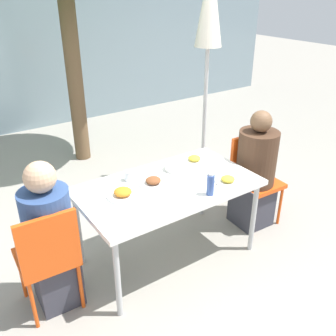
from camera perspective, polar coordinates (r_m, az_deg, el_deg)
ground_plane at (r=3.44m, az=0.00°, el=-13.06°), size 24.00×24.00×0.00m
building_facade at (r=6.38m, az=-21.78°, el=18.62°), size 10.00×0.20×3.00m
dining_table at (r=3.06m, az=0.00°, el=-3.44°), size 1.45×0.82×0.72m
chair_left at (r=2.77m, az=-17.83°, el=-12.37°), size 0.42×0.42×0.87m
person_left at (r=2.82m, az=-17.41°, el=-10.56°), size 0.34×0.34×1.17m
chair_right at (r=3.76m, az=12.78°, el=-0.69°), size 0.42×0.42×0.87m
person_right at (r=3.66m, az=13.12°, el=-0.89°), size 0.37×0.37×1.18m
closed_umbrella at (r=4.19m, az=6.27°, el=21.50°), size 0.36×0.36×2.47m
plate_0 at (r=2.88m, az=-6.90°, el=-3.89°), size 0.25×0.25×0.07m
plate_1 at (r=3.02m, az=-2.27°, el=-2.14°), size 0.23×0.23×0.06m
plate_2 at (r=3.09m, az=9.10°, el=-1.89°), size 0.20×0.20×0.06m
plate_3 at (r=3.41m, az=4.03°, el=1.28°), size 0.20×0.20×0.06m
bottle at (r=2.87m, az=6.49°, el=-2.49°), size 0.06×0.06×0.18m
drinking_cup at (r=3.09m, az=-6.04°, el=-1.19°), size 0.07×0.07×0.09m
salad_bowl at (r=3.25m, az=1.17°, el=0.16°), size 0.19×0.19×0.05m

